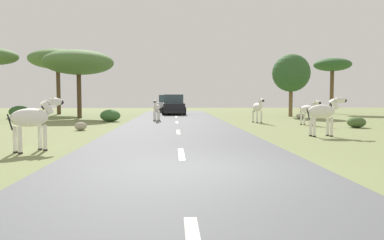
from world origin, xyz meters
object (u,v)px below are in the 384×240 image
object	(u,v)px
zebra_3	(324,112)
bush_2	(356,122)
tree_0	(58,60)
rock_2	(301,116)
zebra_2	(308,110)
car_1	(168,104)
tree_3	(79,63)
rock_0	(81,126)
car_0	(173,105)
bush_3	(19,112)
tree_4	(291,73)
zebra_1	(33,118)
bush_0	(110,116)
tree_6	(332,66)
zebra_4	(258,108)
zebra_0	(156,108)

from	to	relation	value
zebra_3	bush_2	size ratio (longest dim) A/B	1.86
tree_0	rock_2	distance (m)	21.68
zebra_2	car_1	size ratio (longest dim) A/B	0.32
tree_3	rock_0	size ratio (longest dim) A/B	9.29
zebra_2	car_0	world-z (taller)	car_0
bush_3	tree_4	bearing A→B (deg)	2.15
zebra_1	bush_2	xyz separation A→B (m)	(13.35, 7.33, -0.68)
tree_3	bush_0	distance (m)	6.38
zebra_2	car_1	xyz separation A→B (m)	(-8.05, 17.69, -0.01)
zebra_3	car_0	world-z (taller)	car_0
tree_0	bush_0	world-z (taller)	tree_0
tree_0	bush_3	size ratio (longest dim) A/B	3.90
tree_6	zebra_4	bearing A→B (deg)	-130.27
zebra_2	zebra_0	bearing A→B (deg)	-46.99
zebra_2	rock_2	distance (m)	6.59
bush_0	zebra_3	bearing A→B (deg)	-42.45
zebra_3	tree_4	world-z (taller)	tree_4
bush_2	zebra_4	bearing A→B (deg)	138.69
bush_3	zebra_3	bearing A→B (deg)	-38.01
bush_0	rock_0	world-z (taller)	bush_0
zebra_3	bush_3	distance (m)	22.34
tree_0	bush_2	world-z (taller)	tree_0
tree_0	zebra_1	bearing A→B (deg)	-74.15
tree_3	bush_2	world-z (taller)	tree_3
tree_3	bush_3	distance (m)	5.90
zebra_4	tree_3	distance (m)	13.82
car_0	rock_0	world-z (taller)	car_0
zebra_2	bush_2	xyz separation A→B (m)	(1.88, -1.63, -0.58)
tree_4	bush_2	distance (m)	11.13
zebra_4	bush_3	world-z (taller)	zebra_4
car_0	tree_0	xyz separation A→B (m)	(-10.45, 1.64, 4.11)
zebra_1	car_1	world-z (taller)	car_1
tree_0	bush_3	distance (m)	7.24
zebra_3	car_0	bearing A→B (deg)	-168.64
zebra_3	zebra_4	xyz separation A→B (m)	(-0.83, 7.60, -0.05)
tree_4	rock_0	size ratio (longest dim) A/B	9.03
zebra_3	car_1	world-z (taller)	car_1
zebra_3	tree_3	xyz separation A→B (m)	(-13.00, 13.31, 3.15)
tree_3	tree_4	distance (m)	16.58
car_1	tree_6	size ratio (longest dim) A/B	0.85
car_0	tree_3	xyz separation A→B (m)	(-7.04, -4.33, 3.27)
zebra_4	zebra_2	bearing A→B (deg)	130.73
zebra_1	zebra_4	world-z (taller)	zebra_1
bush_0	rock_2	distance (m)	13.62
zebra_0	car_0	bearing A→B (deg)	-91.38
bush_2	zebra_2	bearing A→B (deg)	139.09
car_0	tree_0	bearing A→B (deg)	-11.27
tree_4	bush_2	world-z (taller)	tree_4
zebra_2	rock_0	bearing A→B (deg)	-13.34
bush_2	zebra_1	bearing A→B (deg)	-151.22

